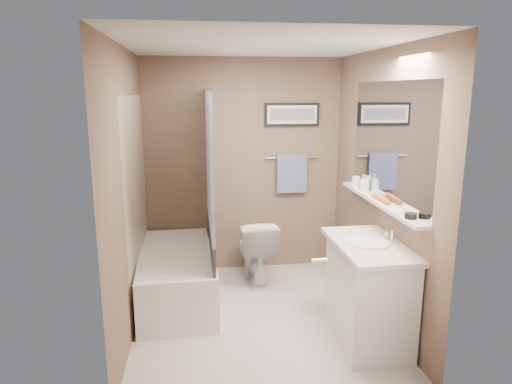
{
  "coord_description": "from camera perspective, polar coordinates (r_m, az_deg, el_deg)",
  "views": [
    {
      "loc": [
        -0.53,
        -3.81,
        2.04
      ],
      "look_at": [
        0.0,
        0.15,
        1.15
      ],
      "focal_mm": 32.0,
      "sensor_mm": 36.0,
      "label": 1
    }
  ],
  "objects": [
    {
      "name": "ground",
      "position": [
        4.35,
        0.27,
        -15.38
      ],
      "size": [
        2.5,
        2.5,
        0.0
      ],
      "primitive_type": "plane",
      "color": "beige",
      "rests_on": "ground"
    },
    {
      "name": "ceiling",
      "position": [
        3.86,
        0.31,
        17.61
      ],
      "size": [
        2.2,
        2.5,
        0.04
      ],
      "primitive_type": "cube",
      "color": "silver",
      "rests_on": "wall_back"
    },
    {
      "name": "wall_back",
      "position": [
        5.14,
        -1.61,
        3.14
      ],
      "size": [
        2.2,
        0.04,
        2.4
      ],
      "primitive_type": "cube",
      "color": "brown",
      "rests_on": "ground"
    },
    {
      "name": "wall_front",
      "position": [
        2.77,
        3.83,
        -5.15
      ],
      "size": [
        2.2,
        0.04,
        2.4
      ],
      "primitive_type": "cube",
      "color": "brown",
      "rests_on": "ground"
    },
    {
      "name": "wall_left",
      "position": [
        3.94,
        -15.46,
        -0.21
      ],
      "size": [
        0.04,
        2.5,
        2.4
      ],
      "primitive_type": "cube",
      "color": "brown",
      "rests_on": "ground"
    },
    {
      "name": "wall_right",
      "position": [
        4.22,
        14.97,
        0.65
      ],
      "size": [
        0.04,
        2.5,
        2.4
      ],
      "primitive_type": "cube",
      "color": "brown",
      "rests_on": "ground"
    },
    {
      "name": "tile_surround",
      "position": [
        4.47,
        -14.63,
        -1.32
      ],
      "size": [
        0.02,
        1.55,
        2.0
      ],
      "primitive_type": "cube",
      "color": "beige",
      "rests_on": "wall_left"
    },
    {
      "name": "curtain_rod",
      "position": [
        4.31,
        -6.04,
        12.62
      ],
      "size": [
        0.02,
        1.55,
        0.02
      ],
      "primitive_type": "cylinder",
      "rotation": [
        1.57,
        0.0,
        0.0
      ],
      "color": "silver",
      "rests_on": "wall_left"
    },
    {
      "name": "curtain_upper",
      "position": [
        4.36,
        -5.85,
        4.05
      ],
      "size": [
        0.03,
        1.45,
        1.28
      ],
      "primitive_type": "cube",
      "color": "silver",
      "rests_on": "curtain_rod"
    },
    {
      "name": "curtain_lower",
      "position": [
        4.55,
        -5.62,
        -6.21
      ],
      "size": [
        0.03,
        1.45,
        0.36
      ],
      "primitive_type": "cube",
      "color": "#252946",
      "rests_on": "curtain_rod"
    },
    {
      "name": "mirror",
      "position": [
        4.03,
        16.25,
        6.07
      ],
      "size": [
        0.02,
        1.6,
        1.0
      ],
      "primitive_type": "cube",
      "color": "silver",
      "rests_on": "wall_right"
    },
    {
      "name": "shelf",
      "position": [
        4.09,
        15.1,
        -1.17
      ],
      "size": [
        0.12,
        1.6,
        0.03
      ],
      "primitive_type": "cube",
      "color": "silver",
      "rests_on": "wall_right"
    },
    {
      "name": "towel_bar",
      "position": [
        5.19,
        4.46,
        4.32
      ],
      "size": [
        0.6,
        0.02,
        0.02
      ],
      "primitive_type": "cylinder",
      "rotation": [
        0.0,
        1.57,
        0.0
      ],
      "color": "silver",
      "rests_on": "wall_back"
    },
    {
      "name": "towel",
      "position": [
        5.2,
        4.48,
        2.33
      ],
      "size": [
        0.34,
        0.05,
        0.44
      ],
      "primitive_type": "cube",
      "color": "#8792C5",
      "rests_on": "towel_bar"
    },
    {
      "name": "art_frame",
      "position": [
        5.16,
        4.52,
        9.63
      ],
      "size": [
        0.62,
        0.02,
        0.26
      ],
      "primitive_type": "cube",
      "color": "black",
      "rests_on": "wall_back"
    },
    {
      "name": "art_mat",
      "position": [
        5.15,
        4.55,
        9.62
      ],
      "size": [
        0.56,
        0.0,
        0.2
      ],
      "primitive_type": "cube",
      "color": "white",
      "rests_on": "art_frame"
    },
    {
      "name": "art_image",
      "position": [
        5.15,
        4.56,
        9.62
      ],
      "size": [
        0.5,
        0.0,
        0.13
      ],
      "primitive_type": "cube",
      "color": "#595959",
      "rests_on": "art_mat"
    },
    {
      "name": "door",
      "position": [
        2.97,
        14.37,
        -8.31
      ],
      "size": [
        0.8,
        0.02,
        2.0
      ],
      "primitive_type": "cube",
      "color": "silver",
      "rests_on": "wall_front"
    },
    {
      "name": "door_handle",
      "position": [
        2.92,
        7.9,
        -8.44
      ],
      "size": [
        0.1,
        0.02,
        0.02
      ],
      "primitive_type": "cylinder",
      "rotation": [
        0.0,
        1.57,
        0.0
      ],
      "color": "silver",
      "rests_on": "door"
    },
    {
      "name": "bathtub",
      "position": [
        4.65,
        -9.9,
        -10.28
      ],
      "size": [
        0.77,
        1.53,
        0.5
      ],
      "primitive_type": "cube",
      "rotation": [
        0.0,
        0.0,
        0.05
      ],
      "color": "white",
      "rests_on": "ground"
    },
    {
      "name": "tub_rim",
      "position": [
        4.56,
        -10.02,
        -7.39
      ],
      "size": [
        0.56,
        1.36,
        0.02
      ],
      "primitive_type": "cube",
      "color": "white",
      "rests_on": "bathtub"
    },
    {
      "name": "toilet",
      "position": [
        5.0,
        -0.11,
        -7.19
      ],
      "size": [
        0.43,
        0.71,
        0.7
      ],
      "primitive_type": "imported",
      "rotation": [
        0.0,
        0.0,
        3.2
      ],
      "color": "white",
      "rests_on": "ground"
    },
    {
      "name": "vanity",
      "position": [
        3.97,
        13.81,
        -12.24
      ],
      "size": [
        0.54,
        0.92,
        0.8
      ],
      "primitive_type": "cube",
      "rotation": [
        0.0,
        0.0,
        -0.05
      ],
      "color": "silver",
      "rests_on": "ground"
    },
    {
      "name": "countertop",
      "position": [
        3.81,
        14.0,
        -6.51
      ],
      "size": [
        0.54,
        0.96,
        0.04
      ],
      "primitive_type": "cube",
      "color": "beige",
      "rests_on": "vanity"
    },
    {
      "name": "sink_basin",
      "position": [
        3.8,
        13.88,
        -6.12
      ],
      "size": [
        0.34,
        0.34,
        0.01
      ],
      "primitive_type": "cylinder",
      "color": "white",
      "rests_on": "countertop"
    },
    {
      "name": "faucet_spout",
      "position": [
        3.86,
        16.69,
        -5.32
      ],
      "size": [
        0.02,
        0.02,
        0.1
      ],
      "primitive_type": "cylinder",
      "color": "silver",
      "rests_on": "countertop"
    },
    {
      "name": "faucet_knob",
      "position": [
        3.95,
        16.08,
        -5.17
      ],
      "size": [
        0.05,
        0.05,
        0.05
      ],
      "primitive_type": "sphere",
      "color": "white",
      "rests_on": "countertop"
    },
    {
      "name": "candle_bowl_near",
      "position": [
        3.56,
        18.76,
        -2.84
      ],
      "size": [
        0.09,
        0.09,
        0.04
      ],
      "primitive_type": "cylinder",
      "color": "black",
      "rests_on": "shelf"
    },
    {
      "name": "hair_brush_front",
      "position": [
        4.0,
        15.66,
        -0.97
      ],
      "size": [
        0.05,
        0.22,
        0.04
      ],
      "primitive_type": "cylinder",
      "rotation": [
        1.57,
        0.0,
        0.05
      ],
      "color": "#CE4F1D",
      "rests_on": "shelf"
    },
    {
      "name": "hair_brush_back",
      "position": [
        4.07,
        15.18,
        -0.69
      ],
      "size": [
        0.06,
        0.22,
        0.04
      ],
      "primitive_type": "cylinder",
      "rotation": [
        1.57,
        0.0,
        0.09
      ],
      "color": "#D94E1E",
      "rests_on": "shelf"
    },
    {
      "name": "pink_comb",
      "position": [
        4.21,
        14.41,
        -0.48
      ],
      "size": [
        0.04,
        0.16,
        0.01
      ],
      "primitive_type": "cube",
      "rotation": [
        0.0,
        0.0,
        -0.05
      ],
      "color": "pink",
      "rests_on": "shelf"
    },
    {
      "name": "glass_jar",
      "position": [
        4.61,
        12.38,
        1.32
      ],
      "size": [
        0.08,
        0.08,
        0.1
      ],
      "primitive_type": "cylinder",
      "color": "silver",
      "rests_on": "shelf"
    },
    {
      "name": "soap_bottle",
      "position": [
        4.43,
        13.23,
        1.16
      ],
      "size": [
        0.07,
        0.07,
        0.15
      ],
      "primitive_type": "imported",
      "rotation": [
        0.0,
        0.0,
        0.02
      ],
      "color": "#999999",
      "rests_on": "shelf"
    }
  ]
}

